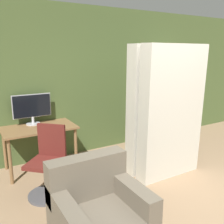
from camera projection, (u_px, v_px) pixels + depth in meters
ground_plane at (223, 221)px, 2.86m from camera, size 16.00×16.00×0.00m
wall_back at (106, 81)px, 4.86m from camera, size 8.00×0.06×2.70m
desk at (39, 133)px, 4.01m from camera, size 1.13×0.67×0.72m
monitor at (32, 108)px, 4.07m from camera, size 0.62×0.23×0.50m
office_chair at (48, 167)px, 3.33m from camera, size 0.62×0.62×0.95m
bookshelf at (158, 102)px, 5.46m from camera, size 0.67×0.30×1.81m
mattress_near at (172, 113)px, 3.73m from camera, size 1.07×0.28×2.01m
mattress_far at (158, 109)px, 3.99m from camera, size 1.07×0.27×2.01m
armchair at (98, 214)px, 2.47m from camera, size 0.85×0.80×0.85m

